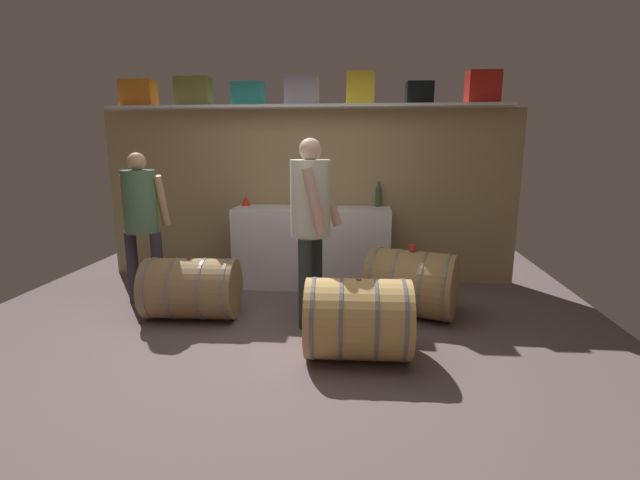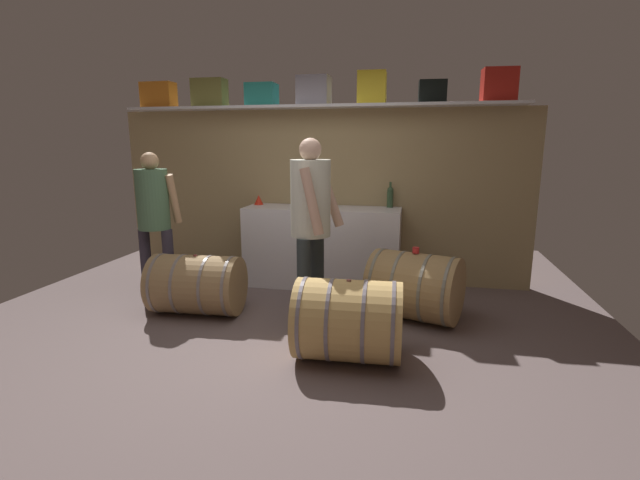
% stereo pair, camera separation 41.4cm
% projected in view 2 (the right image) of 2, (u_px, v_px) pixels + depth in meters
% --- Properties ---
extents(ground_plane, '(6.18, 7.33, 0.02)m').
position_uv_depth(ground_plane, '(285.00, 324.00, 4.28)').
color(ground_plane, '#655554').
extents(back_wall_panel, '(4.98, 0.10, 2.05)m').
position_uv_depth(back_wall_panel, '(319.00, 196.00, 5.55)').
color(back_wall_panel, tan).
rests_on(back_wall_panel, ground).
extents(high_shelf_board, '(4.58, 0.40, 0.03)m').
position_uv_depth(high_shelf_board, '(316.00, 107.00, 5.19)').
color(high_shelf_board, silver).
rests_on(high_shelf_board, back_wall_panel).
extents(toolcase_orange, '(0.40, 0.21, 0.30)m').
position_uv_depth(toolcase_orange, '(159.00, 95.00, 5.56)').
color(toolcase_orange, orange).
rests_on(toolcase_orange, high_shelf_board).
extents(toolcase_olive, '(0.40, 0.22, 0.33)m').
position_uv_depth(toolcase_olive, '(210.00, 93.00, 5.42)').
color(toolcase_olive, olive).
rests_on(toolcase_olive, high_shelf_board).
extents(toolcase_teal, '(0.34, 0.28, 0.26)m').
position_uv_depth(toolcase_teal, '(262.00, 95.00, 5.30)').
color(toolcase_teal, '#208479').
rests_on(toolcase_teal, high_shelf_board).
extents(toolcase_grey, '(0.37, 0.29, 0.32)m').
position_uv_depth(toolcase_grey, '(314.00, 91.00, 5.16)').
color(toolcase_grey, gray).
rests_on(toolcase_grey, high_shelf_board).
extents(toolcase_yellow, '(0.32, 0.30, 0.35)m').
position_uv_depth(toolcase_yellow, '(372.00, 88.00, 5.03)').
color(toolcase_yellow, yellow).
rests_on(toolcase_yellow, high_shelf_board).
extents(toolcase_black, '(0.30, 0.22, 0.24)m').
position_uv_depth(toolcase_black, '(432.00, 92.00, 4.91)').
color(toolcase_black, black).
rests_on(toolcase_black, high_shelf_board).
extents(toolcase_red, '(0.36, 0.25, 0.34)m').
position_uv_depth(toolcase_red, '(499.00, 85.00, 4.76)').
color(toolcase_red, red).
rests_on(toolcase_red, high_shelf_board).
extents(work_cabinet, '(1.80, 0.54, 0.93)m').
position_uv_depth(work_cabinet, '(322.00, 247.00, 5.33)').
color(work_cabinet, white).
rests_on(work_cabinet, ground).
extents(wine_bottle_clear, '(0.07, 0.07, 0.33)m').
position_uv_depth(wine_bottle_clear, '(319.00, 196.00, 5.10)').
color(wine_bottle_clear, beige).
rests_on(wine_bottle_clear, work_cabinet).
extents(wine_bottle_green, '(0.07, 0.07, 0.29)m').
position_uv_depth(wine_bottle_green, '(390.00, 196.00, 5.24)').
color(wine_bottle_green, '#345033').
rests_on(wine_bottle_green, work_cabinet).
extents(wine_glass, '(0.07, 0.07, 0.12)m').
position_uv_depth(wine_glass, '(333.00, 201.00, 5.23)').
color(wine_glass, white).
rests_on(wine_glass, work_cabinet).
extents(red_funnel, '(0.11, 0.11, 0.12)m').
position_uv_depth(red_funnel, '(259.00, 200.00, 5.49)').
color(red_funnel, red).
rests_on(red_funnel, work_cabinet).
extents(wine_barrel_near, '(0.97, 0.86, 0.66)m').
position_uv_depth(wine_barrel_near, '(415.00, 286.00, 4.33)').
color(wine_barrel_near, '#A58352').
rests_on(wine_barrel_near, ground).
extents(wine_barrel_far, '(0.84, 0.67, 0.65)m').
position_uv_depth(wine_barrel_far, '(348.00, 320.00, 3.50)').
color(wine_barrel_far, tan).
rests_on(wine_barrel_far, ground).
extents(wine_barrel_flank, '(0.90, 0.63, 0.60)m').
position_uv_depth(wine_barrel_flank, '(197.00, 284.00, 4.48)').
color(wine_barrel_flank, '#95754C').
rests_on(wine_barrel_flank, ground).
extents(tasting_cup, '(0.06, 0.06, 0.06)m').
position_uv_depth(tasting_cup, '(416.00, 250.00, 4.26)').
color(tasting_cup, red).
rests_on(tasting_cup, wine_barrel_near).
extents(winemaker_pouring, '(0.47, 0.54, 1.71)m').
position_uv_depth(winemaker_pouring, '(311.00, 212.00, 4.11)').
color(winemaker_pouring, '#283033').
rests_on(winemaker_pouring, ground).
extents(visitor_tasting, '(0.47, 0.36, 1.57)m').
position_uv_depth(visitor_tasting, '(154.00, 210.00, 4.81)').
color(visitor_tasting, '#342F3D').
rests_on(visitor_tasting, ground).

